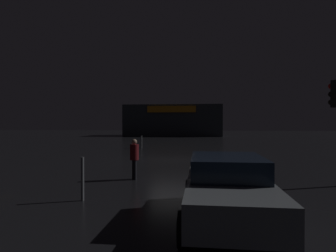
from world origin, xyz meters
name	(u,v)px	position (x,y,z in m)	size (l,w,h in m)	color
ground_plane	(171,160)	(0.00, 0.00, 0.00)	(120.00, 120.00, 0.00)	black
store_building	(173,120)	(-2.88, 30.28, 2.55)	(15.78, 6.56, 5.08)	#33383D
car_near	(228,188)	(2.40, -10.21, 0.76)	(2.03, 4.17, 1.45)	slate
pedestrian	(134,156)	(-0.80, -5.88, 0.91)	(0.46, 0.46, 1.58)	black
bollard_kerb_a	(141,142)	(-3.37, 7.30, 0.54)	(0.13, 0.13, 1.07)	#595B60
bollard_kerb_b	(82,179)	(-1.55, -9.00, 0.62)	(0.09, 0.09, 1.25)	#595B60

